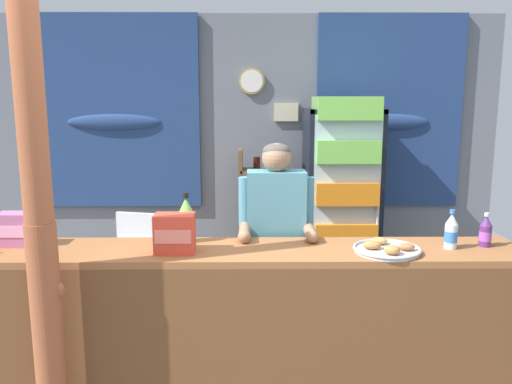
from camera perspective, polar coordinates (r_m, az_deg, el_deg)
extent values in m
plane|color=slate|center=(3.98, -2.16, -16.93)|extent=(6.94, 6.94, 0.00)
cube|color=slate|center=(5.22, -1.74, 4.77)|extent=(5.13, 0.12, 2.63)
cube|color=navy|center=(5.28, -15.49, 8.54)|extent=(1.68, 0.04, 1.88)
ellipsoid|color=navy|center=(5.26, -15.50, 7.51)|extent=(0.92, 0.10, 0.16)
cube|color=navy|center=(5.28, 14.57, 8.58)|extent=(1.44, 0.04, 1.88)
ellipsoid|color=navy|center=(5.27, 14.58, 7.55)|extent=(0.79, 0.10, 0.16)
cylinder|color=tan|center=(5.11, -0.47, 12.21)|extent=(0.25, 0.03, 0.25)
cylinder|color=white|center=(5.10, -0.47, 12.22)|extent=(0.21, 0.01, 0.21)
cube|color=beige|center=(5.13, 3.37, 8.87)|extent=(0.24, 0.02, 0.18)
cube|color=#935B33|center=(3.02, -2.07, -6.68)|extent=(3.34, 0.50, 0.04)
cube|color=brown|center=(2.99, -2.13, -16.81)|extent=(3.34, 0.04, 0.92)
cube|color=brown|center=(3.55, 26.18, -13.36)|extent=(0.08, 0.45, 0.92)
cylinder|color=#995133|center=(2.98, -22.09, -14.56)|extent=(0.16, 0.16, 1.21)
cylinder|color=#995133|center=(2.72, -23.84, 9.31)|extent=(0.14, 0.14, 1.21)
ellipsoid|color=#995133|center=(2.86, -21.10, -10.13)|extent=(0.06, 0.05, 0.08)
cube|color=black|center=(5.18, 8.81, -0.41)|extent=(0.67, 0.04, 1.73)
cube|color=black|center=(4.85, 5.68, -1.07)|extent=(0.04, 0.63, 1.73)
cube|color=black|center=(4.96, 12.95, -1.04)|extent=(0.04, 0.63, 1.73)
cube|color=black|center=(4.80, 9.66, 8.88)|extent=(0.67, 0.63, 0.04)
cube|color=black|center=(5.12, 9.08, -10.14)|extent=(0.67, 0.63, 0.08)
cube|color=silver|center=(4.59, 10.01, -1.19)|extent=(0.61, 0.02, 1.57)
cylinder|color=#B7B7BC|center=(4.63, 13.41, -1.85)|extent=(0.02, 0.02, 0.40)
cube|color=silver|center=(4.97, 9.24, -4.95)|extent=(0.59, 0.55, 0.02)
cube|color=orange|center=(4.82, 9.53, -4.09)|extent=(0.55, 0.51, 0.20)
cube|color=silver|center=(4.89, 9.37, -0.77)|extent=(0.59, 0.55, 0.02)
cube|color=orange|center=(4.75, 9.66, 0.24)|extent=(0.55, 0.51, 0.20)
cube|color=silver|center=(4.83, 9.49, 3.54)|extent=(0.59, 0.55, 0.02)
cube|color=#75C64C|center=(4.70, 9.80, 4.69)|extent=(0.55, 0.51, 0.20)
cube|color=silver|center=(4.80, 9.63, 7.92)|extent=(0.59, 0.55, 0.02)
cube|color=#75C64C|center=(4.67, 9.94, 9.20)|extent=(0.55, 0.51, 0.20)
cube|color=brown|center=(4.95, -1.70, -3.02)|extent=(0.04, 0.28, 1.35)
cube|color=brown|center=(4.96, 3.39, -3.01)|extent=(0.04, 0.28, 1.35)
cube|color=brown|center=(4.86, 0.86, 2.41)|extent=(0.44, 0.28, 0.02)
cylinder|color=black|center=(4.85, 0.09, 3.24)|extent=(0.06, 0.06, 0.12)
cylinder|color=silver|center=(4.86, 1.65, 3.15)|extent=(0.05, 0.05, 0.10)
cube|color=brown|center=(4.94, 0.85, -2.25)|extent=(0.44, 0.28, 0.02)
cylinder|color=orange|center=(4.92, 0.09, -1.27)|extent=(0.07, 0.07, 0.15)
cylinder|color=black|center=(4.92, 1.62, -1.47)|extent=(0.06, 0.06, 0.11)
cube|color=brown|center=(5.04, 0.84, -6.75)|extent=(0.44, 0.28, 0.02)
cylinder|color=black|center=(5.02, 0.08, -5.88)|extent=(0.05, 0.05, 0.14)
cylinder|color=black|center=(5.02, 1.60, -5.86)|extent=(0.06, 0.06, 0.14)
cube|color=silver|center=(4.42, -13.76, -8.16)|extent=(0.53, 0.53, 0.04)
cube|color=silver|center=(4.53, -12.76, -4.76)|extent=(0.42, 0.13, 0.40)
cylinder|color=silver|center=(4.43, -16.99, -11.33)|extent=(0.04, 0.04, 0.44)
cylinder|color=silver|center=(4.26, -12.44, -11.99)|extent=(0.04, 0.04, 0.44)
cylinder|color=silver|center=(4.74, -14.70, -9.76)|extent=(0.04, 0.04, 0.44)
cylinder|color=silver|center=(4.58, -10.41, -10.29)|extent=(0.04, 0.04, 0.44)
cube|color=silver|center=(4.48, -16.14, -6.43)|extent=(0.13, 0.39, 0.03)
cube|color=silver|center=(4.30, -11.42, -6.91)|extent=(0.13, 0.39, 0.03)
cylinder|color=#28282D|center=(3.57, 0.85, -12.89)|extent=(0.11, 0.11, 0.83)
cylinder|color=#28282D|center=(3.58, 3.50, -12.86)|extent=(0.11, 0.11, 0.83)
cube|color=teal|center=(3.36, 2.26, -2.17)|extent=(0.38, 0.20, 0.53)
sphere|color=#997051|center=(3.30, 2.30, 3.82)|extent=(0.19, 0.19, 0.19)
ellipsoid|color=#4C4742|center=(3.31, 2.30, 4.57)|extent=(0.18, 0.18, 0.10)
cylinder|color=teal|center=(3.35, -1.26, -1.07)|extent=(0.08, 0.08, 0.32)
cylinder|color=#997051|center=(3.24, -1.28, -4.40)|extent=(0.07, 0.26, 0.07)
sphere|color=#997051|center=(3.11, -1.32, -5.02)|extent=(0.08, 0.08, 0.08)
cylinder|color=teal|center=(3.37, 5.77, -1.06)|extent=(0.08, 0.08, 0.32)
cylinder|color=#997051|center=(3.26, 6.01, -4.37)|extent=(0.07, 0.26, 0.07)
sphere|color=#997051|center=(3.13, 6.27, -4.97)|extent=(0.08, 0.08, 0.08)
cylinder|color=#75C64C|center=(3.16, -7.75, -3.84)|extent=(0.08, 0.08, 0.19)
cone|color=#75C64C|center=(3.13, -7.81, -1.40)|extent=(0.08, 0.08, 0.09)
cylinder|color=black|center=(3.12, -7.83, -0.36)|extent=(0.04, 0.04, 0.03)
cylinder|color=yellow|center=(3.16, -7.75, -3.84)|extent=(0.09, 0.09, 0.09)
cylinder|color=silver|center=(3.21, 20.85, -4.64)|extent=(0.07, 0.07, 0.14)
cone|color=silver|center=(3.19, 20.97, -2.83)|extent=(0.07, 0.07, 0.06)
cylinder|color=blue|center=(3.18, 21.02, -2.06)|extent=(0.03, 0.03, 0.02)
cylinder|color=blue|center=(3.21, 20.85, -4.64)|extent=(0.07, 0.07, 0.06)
cylinder|color=#56286B|center=(3.34, 24.14, -4.48)|extent=(0.07, 0.07, 0.13)
cone|color=#56286B|center=(3.31, 24.25, -2.95)|extent=(0.07, 0.07, 0.06)
cylinder|color=silver|center=(3.31, 24.30, -2.30)|extent=(0.03, 0.03, 0.02)
cylinder|color=purple|center=(3.34, 24.14, -4.48)|extent=(0.07, 0.07, 0.06)
cube|color=#B76699|center=(3.38, -25.07, -3.75)|extent=(0.21, 0.13, 0.20)
cube|color=#F7A5D8|center=(3.32, -25.55, -4.03)|extent=(0.19, 0.00, 0.07)
cube|color=#E5422D|center=(2.95, -9.03, -4.58)|extent=(0.22, 0.14, 0.22)
cube|color=#FF826D|center=(2.88, -9.24, -4.96)|extent=(0.20, 0.00, 0.08)
cylinder|color=#BCBCC1|center=(3.04, 14.33, -6.36)|extent=(0.37, 0.37, 0.02)
torus|color=#BCBCC1|center=(3.03, 14.34, -6.11)|extent=(0.38, 0.38, 0.02)
ellipsoid|color=#A36638|center=(3.04, 16.42, -5.86)|extent=(0.09, 0.07, 0.04)
ellipsoid|color=#C68947|center=(3.13, 13.57, -5.29)|extent=(0.09, 0.08, 0.04)
ellipsoid|color=#B2753D|center=(3.02, 12.80, -5.76)|extent=(0.10, 0.08, 0.05)
ellipsoid|color=#B2753D|center=(2.94, 14.91, -6.24)|extent=(0.09, 0.09, 0.05)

